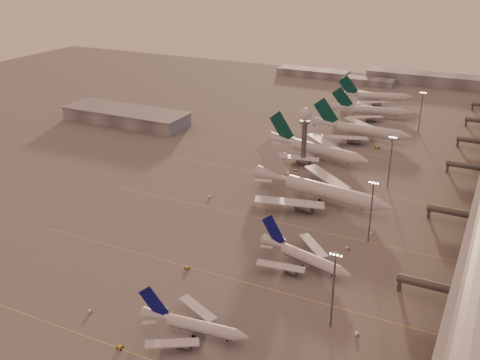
% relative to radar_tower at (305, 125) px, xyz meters
% --- Properties ---
extents(ground, '(700.00, 700.00, 0.00)m').
position_rel_radar_tower_xyz_m(ground, '(-5.00, -120.00, -20.95)').
color(ground, '#605E5E').
rests_on(ground, ground).
extents(taxiway_markings, '(180.00, 185.25, 0.02)m').
position_rel_radar_tower_xyz_m(taxiway_markings, '(25.00, -64.00, -20.94)').
color(taxiway_markings, '#E0CC4F').
rests_on(taxiway_markings, ground).
extents(hangar, '(82.00, 27.00, 8.50)m').
position_rel_radar_tower_xyz_m(hangar, '(-125.00, 20.00, -16.63)').
color(hangar, slate).
rests_on(hangar, ground).
extents(radar_tower, '(6.40, 6.40, 31.10)m').
position_rel_radar_tower_xyz_m(radar_tower, '(0.00, 0.00, 0.00)').
color(radar_tower, '#4F5155').
rests_on(radar_tower, ground).
extents(mast_a, '(3.60, 0.56, 25.00)m').
position_rel_radar_tower_xyz_m(mast_a, '(53.00, -120.00, -7.21)').
color(mast_a, '#4F5155').
rests_on(mast_a, ground).
extents(mast_b, '(3.60, 0.56, 25.00)m').
position_rel_radar_tower_xyz_m(mast_b, '(50.00, -65.00, -7.21)').
color(mast_b, '#4F5155').
rests_on(mast_b, ground).
extents(mast_c, '(3.60, 0.56, 25.00)m').
position_rel_radar_tower_xyz_m(mast_c, '(45.00, -10.00, -7.21)').
color(mast_c, '#4F5155').
rests_on(mast_c, ground).
extents(mast_d, '(3.60, 0.56, 25.00)m').
position_rel_radar_tower_xyz_m(mast_d, '(43.00, 80.00, -7.21)').
color(mast_d, '#4F5155').
rests_on(mast_d, ground).
extents(distant_horizon, '(165.00, 37.50, 9.00)m').
position_rel_radar_tower_xyz_m(distant_horizon, '(-2.38, 205.14, -17.06)').
color(distant_horizon, slate).
rests_on(distant_horizon, ground).
extents(narrowbody_near, '(33.71, 26.79, 13.18)m').
position_rel_radar_tower_xyz_m(narrowbody_near, '(19.21, -140.72, -18.28)').
color(narrowbody_near, silver).
rests_on(narrowbody_near, ground).
extents(narrowbody_mid, '(36.75, 28.92, 14.71)m').
position_rel_radar_tower_xyz_m(narrowbody_mid, '(34.47, -91.68, -17.97)').
color(narrowbody_mid, silver).
rests_on(narrowbody_mid, ground).
extents(widebody_white, '(65.36, 51.98, 23.12)m').
position_rel_radar_tower_xyz_m(widebody_white, '(22.19, -38.75, -16.94)').
color(widebody_white, silver).
rests_on(widebody_white, ground).
extents(greentail_a, '(58.90, 47.09, 21.66)m').
position_rel_radar_tower_xyz_m(greentail_a, '(3.62, 10.89, -17.12)').
color(greentail_a, silver).
rests_on(greentail_a, ground).
extents(greentail_b, '(58.59, 47.27, 21.27)m').
position_rel_radar_tower_xyz_m(greentail_b, '(15.54, 53.90, -17.19)').
color(greentail_b, silver).
rests_on(greentail_b, ground).
extents(greentail_c, '(51.62, 41.25, 19.01)m').
position_rel_radar_tower_xyz_m(greentail_c, '(10.68, 99.36, -17.59)').
color(greentail_c, silver).
rests_on(greentail_c, ground).
extents(greentail_d, '(50.62, 40.22, 19.09)m').
position_rel_radar_tower_xyz_m(greentail_d, '(3.95, 136.44, -17.58)').
color(greentail_d, silver).
rests_on(greentail_d, ground).
extents(gsv_truck_a, '(5.05, 2.80, 1.93)m').
position_rel_radar_tower_xyz_m(gsv_truck_a, '(-13.99, -145.69, -19.97)').
color(gsv_truck_a, silver).
rests_on(gsv_truck_a, ground).
extents(gsv_tug_near, '(2.02, 3.33, 0.95)m').
position_rel_radar_tower_xyz_m(gsv_tug_near, '(3.96, -155.02, -20.46)').
color(gsv_tug_near, gold).
rests_on(gsv_tug_near, ground).
extents(gsv_catering_a, '(5.04, 3.20, 3.82)m').
position_rel_radar_tower_xyz_m(gsv_catering_a, '(61.02, -120.55, -19.04)').
color(gsv_catering_a, silver).
rests_on(gsv_catering_a, ground).
extents(gsv_tug_mid, '(3.62, 2.81, 0.91)m').
position_rel_radar_tower_xyz_m(gsv_tug_mid, '(-0.86, -111.45, -20.48)').
color(gsv_tug_mid, gold).
rests_on(gsv_tug_mid, ground).
extents(gsv_truck_b, '(5.64, 3.19, 2.15)m').
position_rel_radar_tower_xyz_m(gsv_truck_b, '(45.04, -74.27, -19.85)').
color(gsv_truck_b, silver).
rests_on(gsv_truck_b, ground).
extents(gsv_truck_c, '(5.11, 4.96, 2.12)m').
position_rel_radar_tower_xyz_m(gsv_truck_c, '(-22.33, -56.19, -19.87)').
color(gsv_truck_c, silver).
rests_on(gsv_truck_c, ground).
extents(gsv_catering_b, '(4.59, 2.91, 3.49)m').
position_rel_radar_tower_xyz_m(gsv_catering_b, '(49.63, -58.83, -19.21)').
color(gsv_catering_b, silver).
rests_on(gsv_catering_b, ground).
extents(gsv_tug_far, '(3.09, 3.59, 0.88)m').
position_rel_radar_tower_xyz_m(gsv_tug_far, '(0.09, -10.20, -20.50)').
color(gsv_tug_far, silver).
rests_on(gsv_tug_far, ground).
extents(gsv_truck_d, '(4.12, 6.35, 2.42)m').
position_rel_radar_tower_xyz_m(gsv_truck_d, '(-13.54, 9.59, -19.72)').
color(gsv_truck_d, silver).
rests_on(gsv_truck_d, ground).
extents(gsv_tug_hangar, '(4.20, 2.99, 1.09)m').
position_rel_radar_tower_xyz_m(gsv_tug_hangar, '(28.07, 40.69, -20.39)').
color(gsv_tug_hangar, gold).
rests_on(gsv_tug_hangar, ground).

